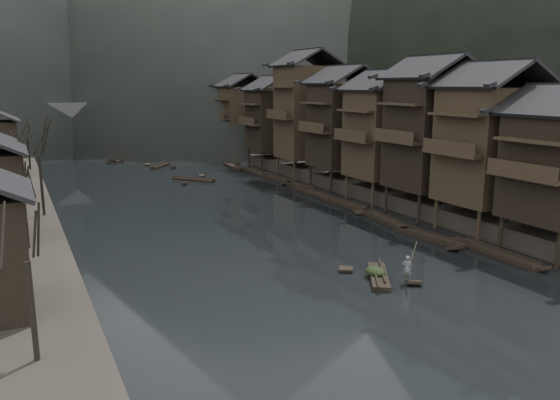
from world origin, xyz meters
TOP-DOWN VIEW (x-y plane):
  - water at (0.00, 0.00)m, footprint 300.00×300.00m
  - right_bank at (35.00, 40.00)m, footprint 40.00×200.00m
  - stilt_houses at (17.28, 19.62)m, footprint 9.00×67.60m
  - bare_trees at (-17.00, 16.86)m, footprint 3.71×60.18m
  - moored_sampans at (12.01, 23.43)m, footprint 3.11×67.90m
  - midriver_boats at (0.38, 45.21)m, footprint 9.93×28.79m
  - stone_bridge at (-0.00, 72.00)m, footprint 40.00×6.00m
  - hero_sampan at (2.29, -6.69)m, footprint 3.50×4.92m
  - cargo_heap at (2.17, -6.49)m, footprint 1.15×1.51m
  - boatman at (3.25, -8.25)m, footprint 0.72×0.69m
  - bamboo_pole at (3.45, -8.25)m, footprint 0.73×1.85m

SIDE VIEW (x-z plane):
  - water at x=0.00m, z-range 0.00..0.00m
  - hero_sampan at x=2.29m, z-range -0.02..0.42m
  - moored_sampans at x=12.01m, z-range -0.03..0.44m
  - midriver_boats at x=0.38m, z-range -0.02..0.43m
  - cargo_heap at x=2.17m, z-range 0.44..1.13m
  - right_bank at x=35.00m, z-range 0.00..1.80m
  - boatman at x=3.25m, z-range 0.44..2.10m
  - bamboo_pole at x=3.45m, z-range 2.10..5.50m
  - stone_bridge at x=0.00m, z-range 0.61..9.61m
  - bare_trees at x=-17.00m, z-range 2.31..9.73m
  - stilt_houses at x=17.28m, z-range 0.58..17.45m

